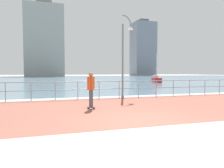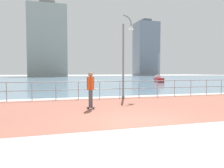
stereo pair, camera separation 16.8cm
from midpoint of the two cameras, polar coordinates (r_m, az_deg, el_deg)
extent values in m
plane|color=#ADAAA5|center=(46.66, -12.87, 1.02)|extent=(220.00, 220.00, 0.00)
cube|color=#935647|center=(10.17, 0.71, -6.50)|extent=(28.00, 7.45, 0.01)
cube|color=slate|center=(58.40, -13.61, 1.44)|extent=(180.00, 88.00, 0.00)
cylinder|color=#8C99A3|center=(13.61, -27.61, -2.03)|extent=(0.05, 0.05, 1.12)
cylinder|color=#8C99A3|center=(13.41, -21.73, -1.97)|extent=(0.05, 0.05, 1.12)
cylinder|color=#8C99A3|center=(13.35, -15.73, -1.88)|extent=(0.05, 0.05, 1.12)
cylinder|color=#8C99A3|center=(13.44, -9.76, -1.77)|extent=(0.05, 0.05, 1.12)
cylinder|color=#8C99A3|center=(13.68, -3.92, -1.65)|extent=(0.05, 0.05, 1.12)
cylinder|color=#8C99A3|center=(14.05, 1.66, -1.52)|extent=(0.05, 0.05, 1.12)
cylinder|color=#8C99A3|center=(14.55, 6.91, -1.38)|extent=(0.05, 0.05, 1.12)
cylinder|color=#8C99A3|center=(15.16, 11.77, -1.24)|extent=(0.05, 0.05, 1.12)
cylinder|color=#8C99A3|center=(15.87, 16.23, -1.10)|extent=(0.05, 0.05, 1.12)
cylinder|color=#8C99A3|center=(16.67, 20.28, -0.97)|extent=(0.05, 0.05, 1.12)
cylinder|color=#8C99A3|center=(17.54, 23.94, -0.85)|extent=(0.05, 0.05, 1.12)
cylinder|color=#8C99A3|center=(18.48, 27.25, -0.74)|extent=(0.05, 0.05, 1.12)
cylinder|color=#8C99A3|center=(13.64, -3.93, 0.70)|extent=(25.20, 0.06, 0.06)
cylinder|color=#8C99A3|center=(13.67, -3.92, -1.42)|extent=(25.20, 0.06, 0.06)
cylinder|color=slate|center=(13.54, 2.57, -3.66)|extent=(0.19, 0.19, 0.20)
cylinder|color=slate|center=(13.46, 2.59, 6.15)|extent=(0.12, 0.12, 4.82)
cylinder|color=slate|center=(13.96, 2.94, 18.32)|extent=(0.19, 0.09, 0.11)
cylinder|color=slate|center=(14.00, 3.54, 18.08)|extent=(0.20, 0.09, 0.15)
cylinder|color=slate|center=(14.03, 4.05, 17.69)|extent=(0.19, 0.09, 0.18)
cylinder|color=slate|center=(14.04, 4.45, 17.17)|extent=(0.17, 0.09, 0.19)
cylinder|color=slate|center=(14.03, 4.69, 16.58)|extent=(0.13, 0.09, 0.19)
cylinder|color=slate|center=(14.00, 4.77, 15.96)|extent=(0.09, 0.09, 0.17)
cone|color=silver|center=(13.96, 4.76, 15.16)|extent=(0.36, 0.36, 0.22)
cylinder|color=black|center=(9.79, -5.48, -6.73)|extent=(0.07, 0.06, 0.06)
cylinder|color=black|center=(9.72, -5.63, -6.81)|extent=(0.07, 0.06, 0.06)
cylinder|color=black|center=(9.88, -6.89, -6.66)|extent=(0.07, 0.06, 0.06)
cylinder|color=black|center=(9.81, -7.05, -6.73)|extent=(0.07, 0.06, 0.06)
cube|color=black|center=(9.79, -6.27, -6.44)|extent=(0.40, 0.30, 0.02)
cylinder|color=#4C4C51|center=(9.80, -6.12, -3.95)|extent=(0.18, 0.18, 0.82)
cylinder|color=#4C4C51|center=(9.65, -6.45, -4.06)|extent=(0.18, 0.18, 0.82)
cube|color=#D84C1E|center=(9.66, -6.31, 0.20)|extent=(0.38, 0.41, 0.61)
cylinder|color=#D84C1E|center=(9.88, -5.85, 0.36)|extent=(0.12, 0.12, 0.58)
cylinder|color=#D84C1E|center=(9.45, -6.79, 0.22)|extent=(0.12, 0.12, 0.58)
sphere|color=#A37A5B|center=(9.65, -6.33, 2.68)|extent=(0.23, 0.23, 0.23)
cube|color=#B21E1E|center=(36.99, 12.01, 1.08)|extent=(2.15, 3.81, 0.78)
cube|color=silver|center=(38.05, 11.70, 2.06)|extent=(1.14, 1.49, 0.43)
cylinder|color=silver|center=(36.99, 12.06, 5.05)|extent=(0.09, 0.09, 4.34)
cylinder|color=silver|center=(37.76, 11.79, 2.51)|extent=(0.55, 1.59, 0.07)
cube|color=slate|center=(124.16, 8.48, 9.41)|extent=(12.49, 11.28, 30.40)
cube|color=#4E5560|center=(126.95, 8.55, 16.70)|extent=(5.00, 4.51, 2.00)
cube|color=#939993|center=(94.86, -18.11, 11.10)|extent=(15.93, 10.22, 29.98)
cube|color=slate|center=(98.38, -18.28, 20.36)|extent=(6.37, 4.09, 2.00)
camera|label=1|loc=(0.08, -90.43, -0.02)|focal=33.20mm
camera|label=2|loc=(0.08, 89.57, 0.02)|focal=33.20mm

